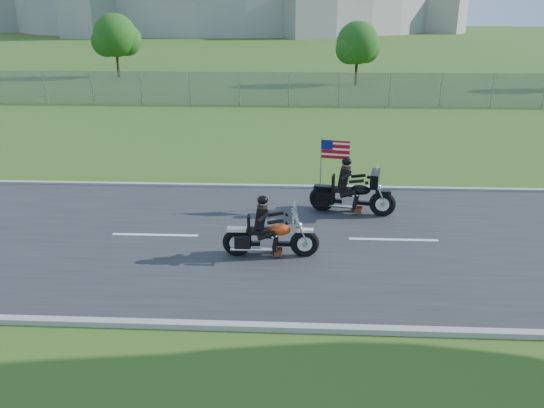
{
  "coord_description": "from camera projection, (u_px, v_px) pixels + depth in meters",
  "views": [
    {
      "loc": [
        1.58,
        -12.2,
        5.38
      ],
      "look_at": [
        0.98,
        0.0,
        0.93
      ],
      "focal_mm": 35.0,
      "sensor_mm": 36.0,
      "label": 1
    }
  ],
  "objects": [
    {
      "name": "tree_fence_mid",
      "position": [
        116.0,
        38.0,
        44.83
      ],
      "size": [
        3.96,
        3.69,
        5.3
      ],
      "color": "#382316",
      "rests_on": "ground"
    },
    {
      "name": "curb_north",
      "position": [
        248.0,
        186.0,
        17.15
      ],
      "size": [
        120.0,
        0.18,
        0.12
      ],
      "primitive_type": "cube",
      "color": "#9E9B93",
      "rests_on": "ground"
    },
    {
      "name": "road",
      "position": [
        233.0,
        237.0,
        13.35
      ],
      "size": [
        120.0,
        8.0,
        0.04
      ],
      "primitive_type": "cube",
      "color": "#28282B",
      "rests_on": "ground"
    },
    {
      "name": "ground",
      "position": [
        233.0,
        238.0,
        13.36
      ],
      "size": [
        420.0,
        420.0,
        0.0
      ],
      "primitive_type": "plane",
      "color": "#2A531A",
      "rests_on": "ground"
    },
    {
      "name": "fence",
      "position": [
        190.0,
        88.0,
        32.02
      ],
      "size": [
        60.0,
        0.03,
        2.0
      ],
      "primitive_type": "cube",
      "color": "gray",
      "rests_on": "ground"
    },
    {
      "name": "motorcycle_lead",
      "position": [
        269.0,
        238.0,
        12.18
      ],
      "size": [
        2.24,
        0.55,
        1.51
      ],
      "rotation": [
        0.0,
        0.0,
        0.02
      ],
      "color": "black",
      "rests_on": "ground"
    },
    {
      "name": "motorcycle_follow",
      "position": [
        352.0,
        195.0,
        14.77
      ],
      "size": [
        2.41,
        1.0,
        2.02
      ],
      "rotation": [
        0.0,
        0.0,
        -0.21
      ],
      "color": "black",
      "rests_on": "ground"
    },
    {
      "name": "tree_fence_near",
      "position": [
        358.0,
        45.0,
        40.26
      ],
      "size": [
        3.52,
        3.28,
        4.75
      ],
      "color": "#382316",
      "rests_on": "ground"
    },
    {
      "name": "curb_south",
      "position": [
        207.0,
        326.0,
        9.54
      ],
      "size": [
        120.0,
        0.18,
        0.12
      ],
      "primitive_type": "cube",
      "color": "#9E9B93",
      "rests_on": "ground"
    }
  ]
}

